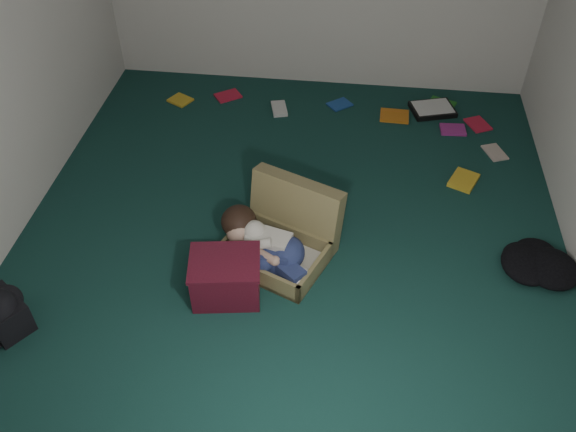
# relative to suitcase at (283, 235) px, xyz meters

# --- Properties ---
(floor) EXTENTS (4.50, 4.50, 0.00)m
(floor) POSITION_rel_suitcase_xyz_m (0.04, 0.14, -0.15)
(floor) COLOR #143933
(floor) RESTS_ON ground
(suitcase) EXTENTS (0.90, 0.89, 0.51)m
(suitcase) POSITION_rel_suitcase_xyz_m (0.00, 0.00, 0.00)
(suitcase) COLOR olive
(suitcase) RESTS_ON floor
(person) EXTENTS (0.66, 0.56, 0.31)m
(person) POSITION_rel_suitcase_xyz_m (-0.11, -0.14, 0.04)
(person) COLOR silver
(person) RESTS_ON suitcase
(maroon_bin) EXTENTS (0.51, 0.43, 0.32)m
(maroon_bin) POSITION_rel_suitcase_xyz_m (-0.32, -0.45, 0.01)
(maroon_bin) COLOR #4D0F1E
(maroon_bin) RESTS_ON floor
(backpack) EXTENTS (0.52, 0.51, 0.25)m
(backpack) POSITION_rel_suitcase_xyz_m (-1.66, -0.88, -0.03)
(backpack) COLOR black
(backpack) RESTS_ON floor
(clothing_pile) EXTENTS (0.57, 0.51, 0.15)m
(clothing_pile) POSITION_rel_suitcase_xyz_m (1.74, 0.03, -0.08)
(clothing_pile) COLOR black
(clothing_pile) RESTS_ON floor
(paper_tray) EXTENTS (0.45, 0.39, 0.05)m
(paper_tray) POSITION_rel_suitcase_xyz_m (1.16, 1.97, -0.13)
(paper_tray) COLOR black
(paper_tray) RESTS_ON floor
(book_scatter) EXTENTS (3.11, 1.36, 0.02)m
(book_scatter) POSITION_rel_suitcase_xyz_m (0.60, 1.74, -0.14)
(book_scatter) COLOR gold
(book_scatter) RESTS_ON floor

